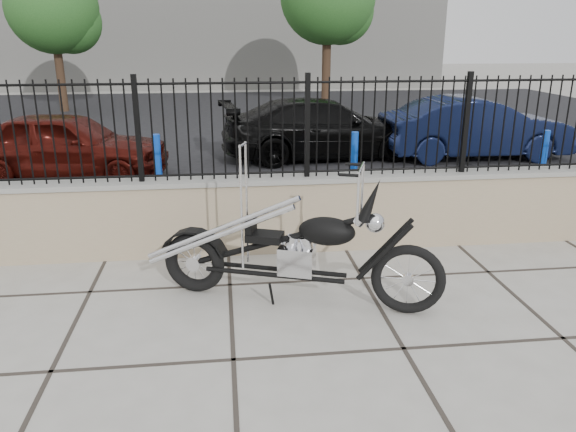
% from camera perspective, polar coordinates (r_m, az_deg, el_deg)
% --- Properties ---
extents(ground_plane, '(90.00, 90.00, 0.00)m').
position_cam_1_polar(ground_plane, '(4.96, -5.56, -14.35)').
color(ground_plane, '#99968E').
rests_on(ground_plane, ground).
extents(parking_lot, '(30.00, 30.00, 0.00)m').
position_cam_1_polar(parking_lot, '(16.90, -6.68, 9.00)').
color(parking_lot, black).
rests_on(parking_lot, ground).
extents(retaining_wall, '(14.00, 0.36, 0.96)m').
position_cam_1_polar(retaining_wall, '(7.03, -6.21, 0.01)').
color(retaining_wall, gray).
rests_on(retaining_wall, ground_plane).
extents(iron_fence, '(14.00, 0.08, 1.20)m').
position_cam_1_polar(iron_fence, '(6.78, -6.52, 8.72)').
color(iron_fence, black).
rests_on(iron_fence, retaining_wall).
extents(background_building, '(22.00, 6.00, 8.00)m').
position_cam_1_polar(background_building, '(30.72, -7.17, 20.55)').
color(background_building, beige).
rests_on(background_building, ground_plane).
extents(chopper_motorcycle, '(2.78, 1.40, 1.67)m').
position_cam_1_polar(chopper_motorcycle, '(5.58, 0.36, -0.96)').
color(chopper_motorcycle, black).
rests_on(chopper_motorcycle, ground_plane).
extents(car_red, '(3.93, 2.09, 1.27)m').
position_cam_1_polar(car_red, '(11.44, -21.54, 6.72)').
color(car_red, '#3F0D09').
rests_on(car_red, parking_lot).
extents(car_black, '(4.62, 2.26, 1.30)m').
position_cam_1_polar(car_black, '(12.48, 3.62, 8.86)').
color(car_black, black).
rests_on(car_black, parking_lot).
extents(car_blue, '(4.06, 1.43, 1.33)m').
position_cam_1_polar(car_blue, '(13.07, 18.49, 8.48)').
color(car_blue, black).
rests_on(car_blue, parking_lot).
extents(bollard_a, '(0.14, 0.14, 1.09)m').
position_cam_1_polar(bollard_a, '(9.48, -13.08, 4.83)').
color(bollard_a, '#0C31B8').
rests_on(bollard_a, ground_plane).
extents(bollard_b, '(0.13, 0.13, 1.03)m').
position_cam_1_polar(bollard_b, '(9.88, 6.72, 5.52)').
color(bollard_b, '#0A52A3').
rests_on(bollard_b, ground_plane).
extents(bollard_c, '(0.13, 0.13, 1.02)m').
position_cam_1_polar(bollard_c, '(11.08, 24.50, 5.34)').
color(bollard_c, '#0B49A9').
rests_on(bollard_c, ground_plane).
extents(tree_left, '(3.03, 3.03, 5.11)m').
position_cam_1_polar(tree_left, '(21.54, -22.88, 19.30)').
color(tree_left, '#382619').
rests_on(tree_left, ground_plane).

